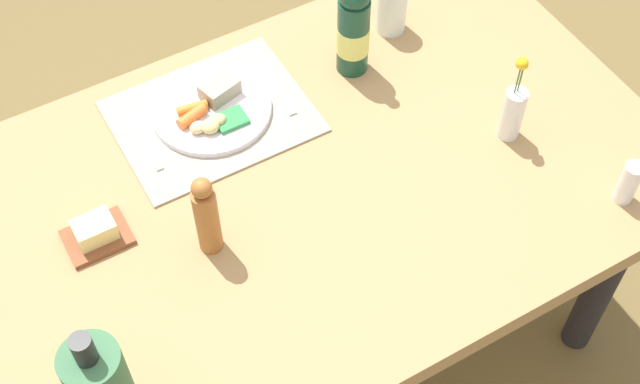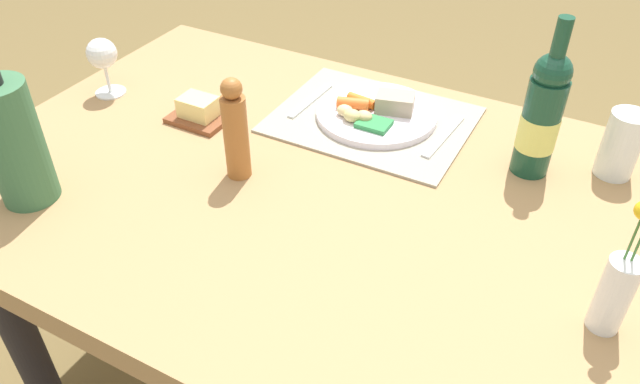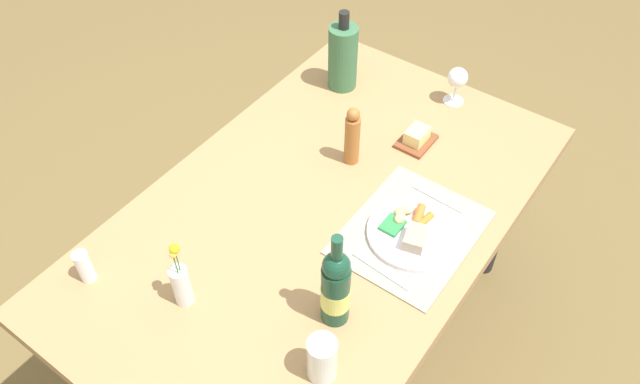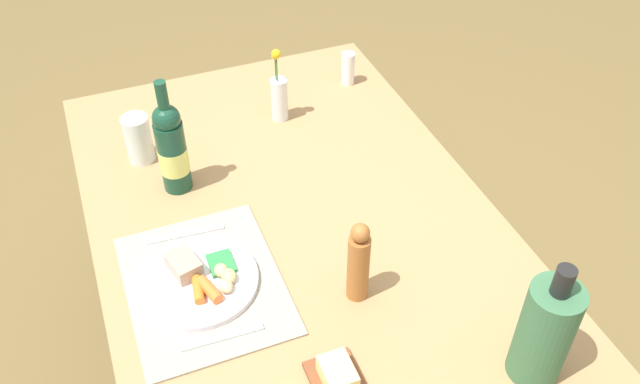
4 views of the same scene
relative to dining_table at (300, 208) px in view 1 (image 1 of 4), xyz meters
The scene contains 12 objects.
ground_plane 0.66m from the dining_table, ahead, with size 8.00×8.00×0.00m, color brown.
dining_table is the anchor object (origin of this frame).
placemat 0.29m from the dining_table, 73.11° to the right, with size 0.43×0.34×0.01m, color #9D9584.
dinner_plate 0.30m from the dining_table, 74.71° to the right, with size 0.27×0.27×0.05m.
fork 0.30m from the dining_table, 108.05° to the right, with size 0.02×0.19×0.01m, color silver.
knife 0.37m from the dining_table, 47.87° to the right, with size 0.02×0.17×0.01m, color silver.
wine_bottle 0.42m from the dining_table, 138.60° to the right, with size 0.08×0.08×0.32m.
salt_shaker 0.69m from the dining_table, 147.22° to the left, with size 0.04×0.04×0.11m, color white.
pepper_mill 0.30m from the dining_table, 11.36° to the left, with size 0.05×0.05×0.21m.
flower_vase 0.51m from the dining_table, 167.26° to the left, with size 0.05×0.05×0.23m.
butter_dish 0.44m from the dining_table, 10.96° to the right, with size 0.13×0.10×0.06m.
water_tumbler 0.54m from the dining_table, 143.94° to the right, with size 0.07×0.07×0.14m.
Camera 1 is at (0.52, 1.00, 2.24)m, focal length 49.76 mm.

